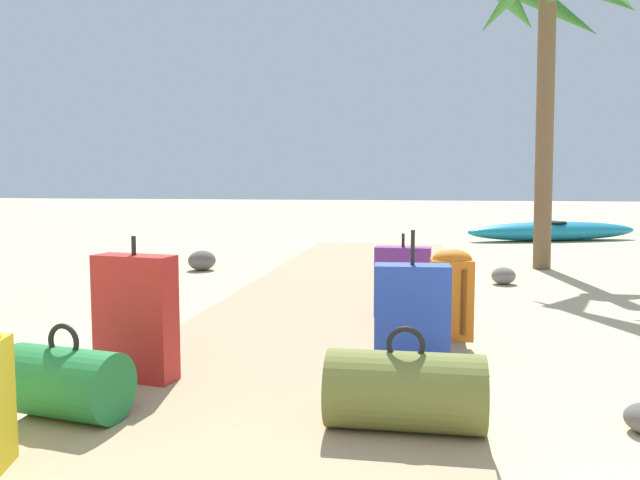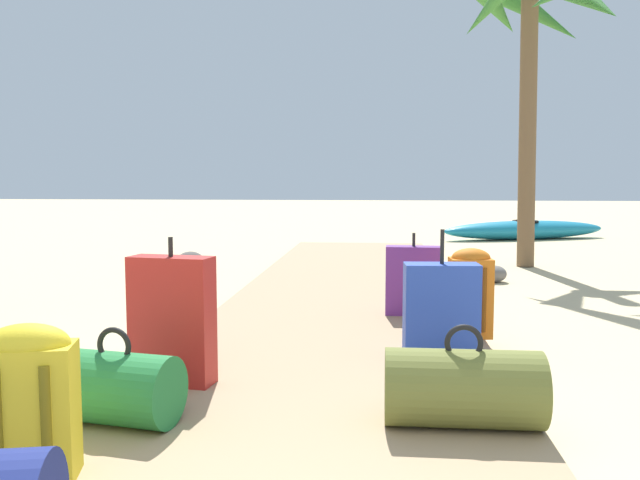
{
  "view_description": "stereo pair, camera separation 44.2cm",
  "coord_description": "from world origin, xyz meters",
  "px_view_note": "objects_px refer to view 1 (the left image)",
  "views": [
    {
      "loc": [
        0.75,
        -0.59,
        1.14
      ],
      "look_at": [
        -0.26,
        5.52,
        0.55
      ],
      "focal_mm": 36.23,
      "sensor_mm": 36.0,
      "label": 1
    },
    {
      "loc": [
        0.31,
        -0.65,
        1.14
      ],
      "look_at": [
        -0.26,
        5.52,
        0.55
      ],
      "focal_mm": 36.23,
      "sensor_mm": 36.0,
      "label": 2
    }
  ],
  "objects_px": {
    "suitcase_blue": "(412,313)",
    "suitcase_red": "(136,317)",
    "backpack_orange": "(451,292)",
    "kayak": "(552,231)",
    "suitcase_purple": "(403,281)",
    "duffel_bag_olive": "(405,390)",
    "duffel_bag_green": "(65,382)",
    "palm_tree_far_right": "(557,20)"
  },
  "relations": [
    {
      "from": "duffel_bag_green",
      "to": "duffel_bag_olive",
      "type": "relative_size",
      "value": 0.88
    },
    {
      "from": "duffel_bag_olive",
      "to": "suitcase_red",
      "type": "height_order",
      "value": "suitcase_red"
    },
    {
      "from": "backpack_orange",
      "to": "duffel_bag_green",
      "type": "xyz_separation_m",
      "value": [
        -1.74,
        -1.73,
        -0.15
      ]
    },
    {
      "from": "suitcase_red",
      "to": "backpack_orange",
      "type": "bearing_deg",
      "value": 34.7
    },
    {
      "from": "backpack_orange",
      "to": "duffel_bag_olive",
      "type": "relative_size",
      "value": 0.9
    },
    {
      "from": "suitcase_purple",
      "to": "duffel_bag_green",
      "type": "distance_m",
      "value": 2.78
    },
    {
      "from": "duffel_bag_green",
      "to": "duffel_bag_olive",
      "type": "distance_m",
      "value": 1.5
    },
    {
      "from": "backpack_orange",
      "to": "kayak",
      "type": "distance_m",
      "value": 8.39
    },
    {
      "from": "suitcase_purple",
      "to": "duffel_bag_olive",
      "type": "bearing_deg",
      "value": -87.63
    },
    {
      "from": "suitcase_purple",
      "to": "duffel_bag_olive",
      "type": "xyz_separation_m",
      "value": [
        0.1,
        -2.29,
        -0.1
      ]
    },
    {
      "from": "backpack_orange",
      "to": "palm_tree_far_right",
      "type": "bearing_deg",
      "value": 72.11
    },
    {
      "from": "duffel_bag_olive",
      "to": "palm_tree_far_right",
      "type": "height_order",
      "value": "palm_tree_far_right"
    },
    {
      "from": "duffel_bag_green",
      "to": "suitcase_red",
      "type": "height_order",
      "value": "suitcase_red"
    },
    {
      "from": "duffel_bag_olive",
      "to": "kayak",
      "type": "height_order",
      "value": "duffel_bag_olive"
    },
    {
      "from": "suitcase_blue",
      "to": "palm_tree_far_right",
      "type": "bearing_deg",
      "value": 71.45
    },
    {
      "from": "backpack_orange",
      "to": "suitcase_purple",
      "type": "height_order",
      "value": "suitcase_purple"
    },
    {
      "from": "suitcase_purple",
      "to": "palm_tree_far_right",
      "type": "distance_m",
      "value": 4.88
    },
    {
      "from": "suitcase_purple",
      "to": "duffel_bag_green",
      "type": "bearing_deg",
      "value": -120.24
    },
    {
      "from": "suitcase_purple",
      "to": "suitcase_blue",
      "type": "height_order",
      "value": "suitcase_blue"
    },
    {
      "from": "palm_tree_far_right",
      "to": "duffel_bag_green",
      "type": "bearing_deg",
      "value": -117.44
    },
    {
      "from": "backpack_orange",
      "to": "suitcase_blue",
      "type": "bearing_deg",
      "value": -113.34
    },
    {
      "from": "kayak",
      "to": "duffel_bag_green",
      "type": "bearing_deg",
      "value": -111.51
    },
    {
      "from": "suitcase_purple",
      "to": "duffel_bag_green",
      "type": "relative_size",
      "value": 1.1
    },
    {
      "from": "duffel_bag_green",
      "to": "suitcase_blue",
      "type": "height_order",
      "value": "suitcase_blue"
    },
    {
      "from": "duffel_bag_green",
      "to": "suitcase_red",
      "type": "bearing_deg",
      "value": 83.0
    },
    {
      "from": "duffel_bag_olive",
      "to": "palm_tree_far_right",
      "type": "distance_m",
      "value": 6.79
    },
    {
      "from": "backpack_orange",
      "to": "suitcase_red",
      "type": "relative_size",
      "value": 0.78
    },
    {
      "from": "suitcase_purple",
      "to": "kayak",
      "type": "xyz_separation_m",
      "value": [
        2.48,
        7.44,
        -0.17
      ]
    },
    {
      "from": "suitcase_red",
      "to": "palm_tree_far_right",
      "type": "xyz_separation_m",
      "value": [
        3.07,
        5.47,
        2.69
      ]
    },
    {
      "from": "backpack_orange",
      "to": "suitcase_purple",
      "type": "bearing_deg",
      "value": 117.17
    },
    {
      "from": "duffel_bag_green",
      "to": "suitcase_blue",
      "type": "distance_m",
      "value": 1.9
    },
    {
      "from": "backpack_orange",
      "to": "palm_tree_far_right",
      "type": "height_order",
      "value": "palm_tree_far_right"
    },
    {
      "from": "backpack_orange",
      "to": "kayak",
      "type": "height_order",
      "value": "backpack_orange"
    },
    {
      "from": "duffel_bag_olive",
      "to": "suitcase_red",
      "type": "xyz_separation_m",
      "value": [
        -1.42,
        0.46,
        0.16
      ]
    },
    {
      "from": "palm_tree_far_right",
      "to": "backpack_orange",
      "type": "bearing_deg",
      "value": -107.89
    },
    {
      "from": "backpack_orange",
      "to": "duffel_bag_green",
      "type": "relative_size",
      "value": 1.02
    },
    {
      "from": "suitcase_purple",
      "to": "duffel_bag_green",
      "type": "xyz_separation_m",
      "value": [
        -1.4,
        -2.4,
        -0.11
      ]
    },
    {
      "from": "suitcase_blue",
      "to": "suitcase_red",
      "type": "distance_m",
      "value": 1.54
    },
    {
      "from": "backpack_orange",
      "to": "suitcase_red",
      "type": "xyz_separation_m",
      "value": [
        -1.67,
        -1.16,
        0.02
      ]
    },
    {
      "from": "suitcase_red",
      "to": "suitcase_purple",
      "type": "bearing_deg",
      "value": 54.02
    },
    {
      "from": "duffel_bag_green",
      "to": "suitcase_red",
      "type": "xyz_separation_m",
      "value": [
        0.07,
        0.57,
        0.17
      ]
    },
    {
      "from": "suitcase_red",
      "to": "palm_tree_far_right",
      "type": "bearing_deg",
      "value": 60.73
    }
  ]
}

